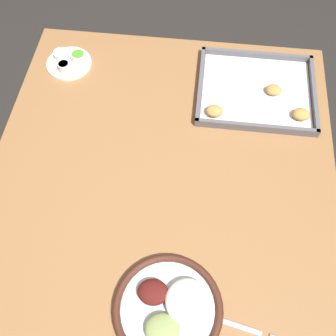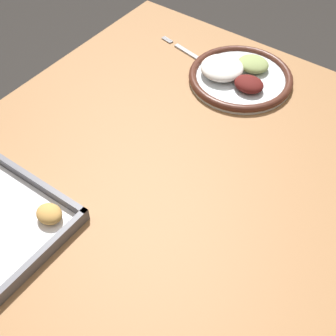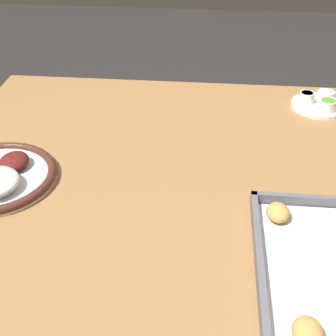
# 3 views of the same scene
# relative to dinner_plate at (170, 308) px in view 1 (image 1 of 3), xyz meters

# --- Properties ---
(ground_plane) EXTENTS (8.00, 8.00, 0.00)m
(ground_plane) POSITION_rel_dinner_plate_xyz_m (-0.06, 0.37, -0.78)
(ground_plane) COLOR #282623
(dining_table) EXTENTS (0.99, 1.10, 0.76)m
(dining_table) POSITION_rel_dinner_plate_xyz_m (-0.06, 0.37, -0.12)
(dining_table) COLOR olive
(dining_table) RESTS_ON ground_plane
(dinner_plate) EXTENTS (0.26, 0.26, 0.05)m
(dinner_plate) POSITION_rel_dinner_plate_xyz_m (0.00, 0.00, 0.00)
(dinner_plate) COLOR silver
(dinner_plate) RESTS_ON dining_table
(fork) EXTENTS (0.21, 0.06, 0.00)m
(fork) POSITION_rel_dinner_plate_xyz_m (0.15, -0.02, -0.01)
(fork) COLOR #B2B2B7
(fork) RESTS_ON dining_table
(saucer_plate) EXTENTS (0.15, 0.15, 0.04)m
(saucer_plate) POSITION_rel_dinner_plate_xyz_m (-0.43, 0.75, -0.00)
(saucer_plate) COLOR white
(saucer_plate) RESTS_ON dining_table
(baking_tray) EXTENTS (0.37, 0.32, 0.04)m
(baking_tray) POSITION_rel_dinner_plate_xyz_m (0.20, 0.69, -0.00)
(baking_tray) COLOR #595960
(baking_tray) RESTS_ON dining_table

